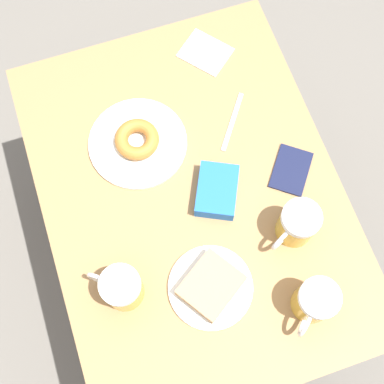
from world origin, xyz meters
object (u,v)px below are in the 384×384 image
at_px(beer_mug_right, 121,288).
at_px(plate_with_cake, 211,286).
at_px(napkin_folded, 205,53).
at_px(passport_near_edge, 291,170).
at_px(blue_pouch, 217,191).
at_px(fork, 232,122).
at_px(beer_mug_center, 315,302).
at_px(beer_mug_left, 297,224).
at_px(plate_with_donut, 137,142).

bearing_deg(beer_mug_right, plate_with_cake, 164.09).
relative_size(napkin_folded, passport_near_edge, 1.08).
relative_size(napkin_folded, blue_pouch, 1.02).
bearing_deg(fork, plate_with_cake, 63.16).
height_order(beer_mug_center, blue_pouch, beer_mug_center).
distance_m(beer_mug_left, fork, 0.34).
bearing_deg(beer_mug_right, beer_mug_center, 157.28).
bearing_deg(napkin_folded, beer_mug_right, 54.69).
bearing_deg(fork, passport_near_edge, 118.03).
xyz_separation_m(beer_mug_right, passport_near_edge, (-0.50, -0.16, -0.06)).
bearing_deg(beer_mug_right, beer_mug_left, -178.48).
bearing_deg(beer_mug_right, fork, -139.50).
bearing_deg(beer_mug_right, blue_pouch, -150.75).
xyz_separation_m(plate_with_cake, passport_near_edge, (-0.30, -0.22, -0.02)).
height_order(plate_with_donut, beer_mug_left, beer_mug_left).
bearing_deg(plate_with_cake, beer_mug_left, -164.17).
distance_m(fork, passport_near_edge, 0.20).
bearing_deg(beer_mug_left, fork, -83.22).
xyz_separation_m(beer_mug_right, napkin_folded, (-0.40, -0.57, -0.06)).
bearing_deg(beer_mug_right, passport_near_edge, -161.88).
distance_m(plate_with_donut, blue_pouch, 0.25).
relative_size(plate_with_cake, plate_with_donut, 0.79).
bearing_deg(beer_mug_center, blue_pouch, -70.90).
height_order(plate_with_donut, blue_pouch, blue_pouch).
bearing_deg(beer_mug_left, blue_pouch, -45.89).
relative_size(plate_with_donut, passport_near_edge, 1.69).
bearing_deg(plate_with_cake, beer_mug_right, -15.91).
height_order(beer_mug_left, beer_mug_center, same).
bearing_deg(passport_near_edge, napkin_folded, -76.96).
relative_size(beer_mug_left, beer_mug_right, 1.09).
bearing_deg(fork, plate_with_donut, -4.31).
xyz_separation_m(beer_mug_right, fork, (-0.40, -0.34, -0.06)).
bearing_deg(beer_mug_center, plate_with_donut, -63.49).
distance_m(fork, blue_pouch, 0.21).
bearing_deg(napkin_folded, plate_with_cake, 71.96).
relative_size(plate_with_donut, napkin_folded, 1.56).
height_order(beer_mug_left, napkin_folded, beer_mug_left).
distance_m(plate_with_cake, beer_mug_center, 0.24).
xyz_separation_m(beer_mug_left, blue_pouch, (0.15, -0.15, -0.04)).
relative_size(beer_mug_center, passport_near_edge, 0.77).
distance_m(beer_mug_right, passport_near_edge, 0.52).
xyz_separation_m(plate_with_cake, plate_with_donut, (0.06, -0.42, -0.01)).
xyz_separation_m(plate_with_cake, blue_pouch, (-0.09, -0.22, 0.00)).
xyz_separation_m(beer_mug_center, napkin_folded, (0.01, -0.74, -0.06)).
distance_m(beer_mug_center, fork, 0.52).
distance_m(beer_mug_left, beer_mug_right, 0.44).
bearing_deg(beer_mug_left, beer_mug_right, 1.52).
xyz_separation_m(napkin_folded, fork, (0.00, 0.23, -0.00)).
bearing_deg(blue_pouch, beer_mug_center, 109.10).
relative_size(fork, blue_pouch, 0.92).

